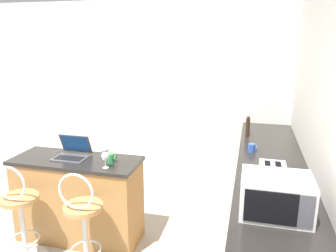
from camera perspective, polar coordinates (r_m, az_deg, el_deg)
name	(u,v)px	position (r m, az deg, el deg)	size (l,w,h in m)	color
wall_back	(155,90)	(4.98, -2.27, 6.28)	(12.00, 0.06, 2.60)	silver
breakfast_bar	(79,199)	(3.59, -15.29, -12.16)	(1.29, 0.51, 0.89)	#9E703D
counter_right	(269,208)	(3.46, 17.21, -13.44)	(0.66, 3.30, 0.89)	#9E703D
bar_stool_near	(20,217)	(3.40, -24.32, -14.26)	(0.40, 0.40, 1.00)	silver
bar_stool_far	(83,227)	(3.07, -14.53, -16.62)	(0.40, 0.40, 1.00)	silver
laptop	(73,152)	(3.47, -16.29, -4.31)	(0.33, 0.28, 0.22)	#47474C
microwave	(276,196)	(2.37, 18.26, -11.44)	(0.47, 0.37, 0.27)	silver
toaster	(272,175)	(2.85, 17.71, -8.11)	(0.23, 0.30, 0.17)	silver
mug_blue	(252,148)	(3.58, 14.39, -3.73)	(0.09, 0.07, 0.09)	#2D51AD
wine_glass_short	(105,149)	(3.31, -10.91, -4.02)	(0.08, 0.08, 0.15)	silver
mug_green	(111,158)	(3.24, -9.96, -5.50)	(0.10, 0.08, 0.09)	#338447
pepper_mill	(248,127)	(4.11, 13.71, -0.15)	(0.05, 0.05, 0.26)	#331E14
wine_glass_tall	(105,156)	(3.09, -10.90, -5.24)	(0.07, 0.07, 0.15)	silver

